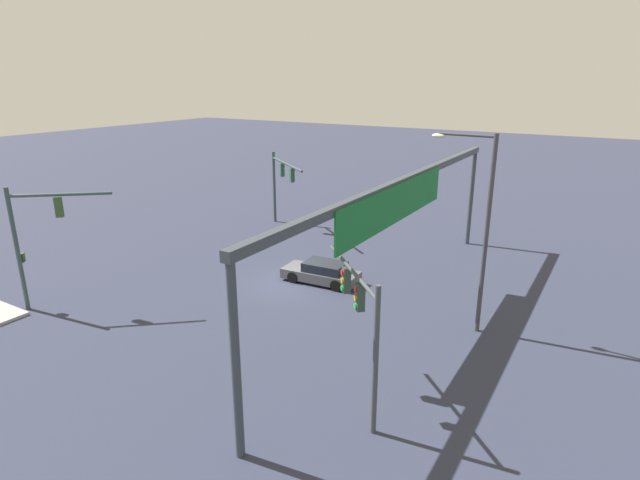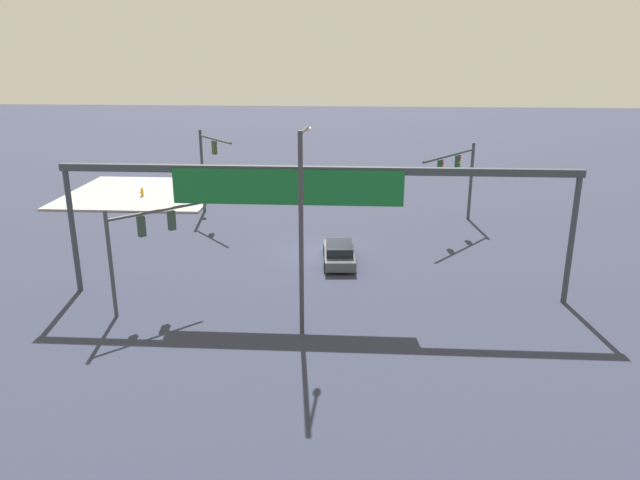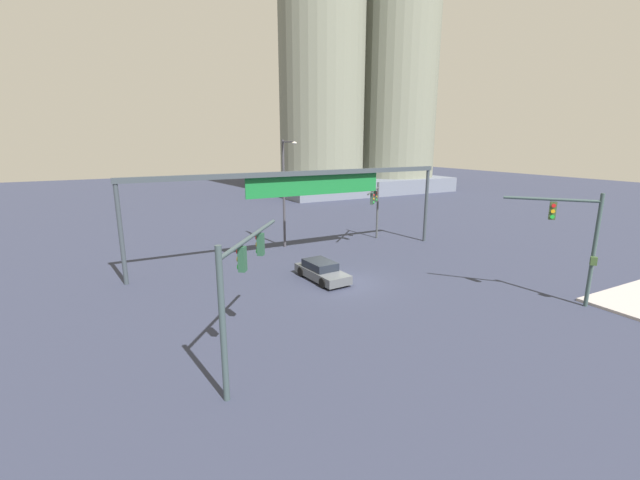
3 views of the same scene
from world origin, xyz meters
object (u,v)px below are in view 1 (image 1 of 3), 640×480
object	(u,v)px
sedan_car_approaching	(322,273)
traffic_signal_opposite_side	(34,231)
traffic_signal_cross_street	(361,311)
streetlamp_curved_arm	(480,221)
traffic_signal_near_corner	(281,177)

from	to	relation	value
sedan_car_approaching	traffic_signal_opposite_side	bearing A→B (deg)	40.87
traffic_signal_cross_street	streetlamp_curved_arm	size ratio (longest dim) A/B	0.58
traffic_signal_opposite_side	sedan_car_approaching	xyz separation A→B (m)	(-9.94, 10.00, -3.42)
streetlamp_curved_arm	sedan_car_approaching	world-z (taller)	streetlamp_curved_arm
traffic_signal_opposite_side	streetlamp_curved_arm	distance (m)	20.61
traffic_signal_opposite_side	sedan_car_approaching	bearing A→B (deg)	4.76
traffic_signal_cross_street	sedan_car_approaching	distance (m)	11.78
traffic_signal_near_corner	traffic_signal_opposite_side	distance (m)	17.89
traffic_signal_cross_street	streetlamp_curved_arm	xyz separation A→B (m)	(-7.73, 1.78, 1.51)
traffic_signal_cross_street	sedan_car_approaching	bearing A→B (deg)	-7.85
streetlamp_curved_arm	sedan_car_approaching	distance (m)	9.89
traffic_signal_near_corner	traffic_signal_cross_street	world-z (taller)	traffic_signal_near_corner
traffic_signal_cross_street	sedan_car_approaching	xyz separation A→B (m)	(-9.05, -6.90, -3.04)
traffic_signal_near_corner	traffic_signal_opposite_side	bearing A→B (deg)	-58.27
traffic_signal_cross_street	traffic_signal_opposite_side	bearing A→B (deg)	47.83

